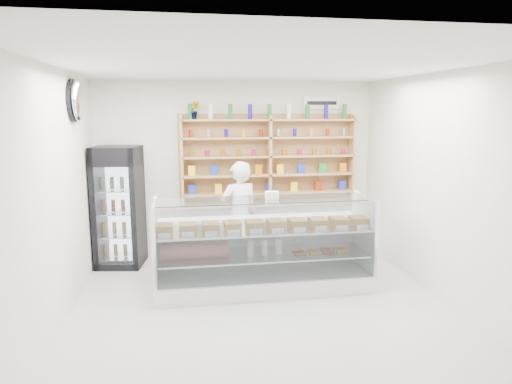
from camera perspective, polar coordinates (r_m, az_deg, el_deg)
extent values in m
plane|color=#B6B5BB|center=(5.49, 1.15, -14.96)|extent=(5.00, 5.00, 0.00)
plane|color=white|center=(4.99, 1.27, 15.57)|extent=(5.00, 5.00, 0.00)
plane|color=silver|center=(7.50, -2.33, 3.03)|extent=(4.50, 0.00, 4.50)
plane|color=silver|center=(2.72, 11.14, -10.02)|extent=(4.50, 0.00, 4.50)
plane|color=silver|center=(5.15, -24.25, -1.15)|extent=(0.00, 5.00, 5.00)
plane|color=silver|center=(5.90, 23.23, 0.26)|extent=(0.00, 5.00, 5.00)
cube|color=white|center=(6.13, 0.97, -11.00)|extent=(2.81, 0.80, 0.23)
cube|color=white|center=(6.34, 0.38, -6.34)|extent=(2.81, 0.05, 0.59)
cube|color=silver|center=(6.01, 0.98, -7.79)|extent=(2.70, 0.70, 0.02)
cube|color=silver|center=(5.91, 0.99, -4.60)|extent=(2.75, 0.73, 0.02)
cube|color=silver|center=(5.58, 1.71, -6.56)|extent=(2.75, 0.11, 0.98)
cube|color=silver|center=(5.78, 1.09, -0.94)|extent=(2.75, 0.56, 0.01)
imported|color=silver|center=(6.68, -2.14, -3.03)|extent=(0.68, 0.54, 1.61)
cube|color=black|center=(7.15, -16.74, -1.77)|extent=(0.74, 0.73, 1.81)
cube|color=#2D053A|center=(6.74, -16.99, 4.15)|extent=(0.64, 0.13, 0.25)
cube|color=silver|center=(6.86, -16.62, -2.95)|extent=(0.54, 0.09, 1.43)
cube|color=tan|center=(7.26, -9.27, 4.18)|extent=(0.04, 0.28, 1.33)
cube|color=tan|center=(7.40, 1.67, 4.42)|extent=(0.04, 0.28, 1.33)
cube|color=tan|center=(7.79, 11.86, 4.50)|extent=(0.04, 0.28, 1.33)
cube|color=tan|center=(7.48, 1.65, -0.08)|extent=(2.80, 0.28, 0.03)
cube|color=tan|center=(7.43, 1.66, 2.19)|extent=(2.80, 0.28, 0.03)
cube|color=tan|center=(7.40, 1.67, 4.50)|extent=(2.80, 0.28, 0.03)
cube|color=tan|center=(7.37, 1.68, 6.82)|extent=(2.80, 0.28, 0.03)
cube|color=tan|center=(7.36, 1.69, 8.99)|extent=(2.80, 0.28, 0.03)
imported|color=#1E6626|center=(7.23, -7.68, 10.11)|extent=(0.18, 0.16, 0.28)
ellipsoid|color=silver|center=(6.21, -21.44, 10.59)|extent=(0.15, 0.50, 0.50)
cube|color=white|center=(7.71, 8.21, 10.95)|extent=(0.62, 0.03, 0.20)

